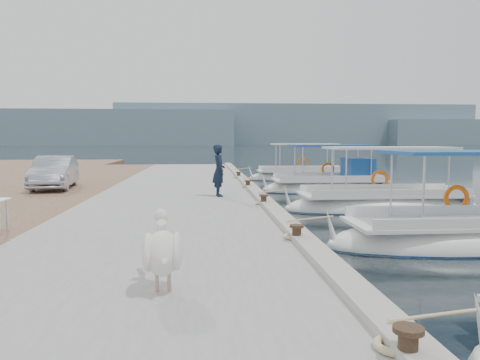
% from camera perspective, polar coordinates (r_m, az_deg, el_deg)
% --- Properties ---
extents(ground, '(400.00, 400.00, 0.00)m').
position_cam_1_polar(ground, '(12.84, 5.32, -6.23)').
color(ground, black).
rests_on(ground, ground).
extents(concrete_quay, '(6.00, 40.00, 0.50)m').
position_cam_1_polar(concrete_quay, '(17.57, -7.21, -2.38)').
color(concrete_quay, gray).
rests_on(concrete_quay, ground).
extents(quay_curb, '(0.44, 40.00, 0.12)m').
position_cam_1_polar(quay_curb, '(17.62, 1.85, -1.31)').
color(quay_curb, '#9C968A').
rests_on(quay_curb, concrete_quay).
extents(cobblestone_strip, '(4.00, 40.00, 0.50)m').
position_cam_1_polar(cobblestone_strip, '(18.49, -22.89, -2.37)').
color(cobblestone_strip, brown).
rests_on(cobblestone_strip, ground).
extents(distant_hills, '(330.00, 60.00, 18.00)m').
position_cam_1_polar(distant_hills, '(216.31, 3.94, 6.34)').
color(distant_hills, slate).
rests_on(distant_hills, ground).
extents(fishing_caique_b, '(6.80, 2.31, 2.83)m').
position_cam_1_polar(fishing_caique_b, '(12.23, 25.99, -6.69)').
color(fishing_caique_b, silver).
rests_on(fishing_caique_b, ground).
extents(fishing_caique_c, '(7.09, 2.29, 2.83)m').
position_cam_1_polar(fishing_caique_c, '(17.26, 16.96, -3.12)').
color(fishing_caique_c, silver).
rests_on(fishing_caique_c, ground).
extents(fishing_caique_d, '(6.44, 2.52, 2.83)m').
position_cam_1_polar(fishing_caique_d, '(22.85, 10.94, -0.87)').
color(fishing_caique_d, silver).
rests_on(fishing_caique_d, ground).
extents(fishing_caique_e, '(6.61, 2.07, 2.83)m').
position_cam_1_polar(fishing_caique_e, '(29.11, 7.51, 0.29)').
color(fishing_caique_e, silver).
rests_on(fishing_caique_e, ground).
extents(mooring_bollards, '(0.28, 20.28, 0.33)m').
position_cam_1_polar(mooring_bollards, '(14.14, 2.91, -2.33)').
color(mooring_bollards, black).
rests_on(mooring_bollards, concrete_quay).
extents(pelican, '(0.55, 1.35, 1.04)m').
position_cam_1_polar(pelican, '(6.29, -9.42, -8.49)').
color(pelican, tan).
rests_on(pelican, concrete_quay).
extents(fisherman, '(0.54, 0.73, 1.81)m').
position_cam_1_polar(fisherman, '(16.33, -2.59, 1.17)').
color(fisherman, black).
rests_on(fisherman, concrete_quay).
extents(parked_car, '(1.87, 4.12, 1.31)m').
position_cam_1_polar(parked_car, '(20.34, -21.69, 0.87)').
color(parked_car, '#A2A9BA').
rests_on(parked_car, cobblestone_strip).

